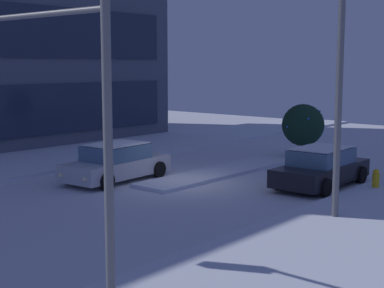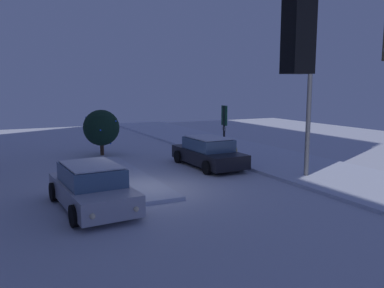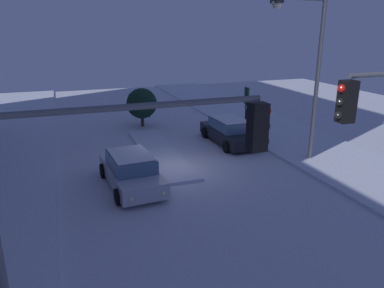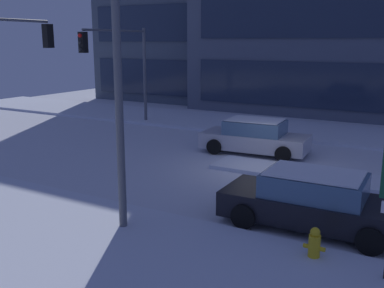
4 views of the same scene
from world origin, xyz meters
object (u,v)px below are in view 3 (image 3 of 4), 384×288
object	(u,v)px
street_lamp_arched	(306,59)
fire_hydrant	(254,131)
parking_info_sign	(246,103)
decorated_tree_median	(142,103)
car_far	(131,171)
traffic_light_corner_far_left	(124,181)
car_near	(230,132)

from	to	relation	value
street_lamp_arched	fire_hydrant	size ratio (longest dim) A/B	9.70
fire_hydrant	parking_info_sign	size ratio (longest dim) A/B	0.28
fire_hydrant	parking_info_sign	bearing A→B (deg)	-8.14
decorated_tree_median	parking_info_sign	bearing A→B (deg)	-120.27
car_far	fire_hydrant	distance (m)	9.93
traffic_light_corner_far_left	parking_info_sign	world-z (taller)	traffic_light_corner_far_left
car_far	traffic_light_corner_far_left	distance (m)	9.30
parking_info_sign	street_lamp_arched	bearing A→B (deg)	86.54
car_near	traffic_light_corner_far_left	world-z (taller)	traffic_light_corner_far_left
fire_hydrant	car_far	bearing A→B (deg)	119.44
parking_info_sign	decorated_tree_median	xyz separation A→B (m)	(3.60, 6.16, -0.26)
street_lamp_arched	decorated_tree_median	xyz separation A→B (m)	(9.90, 5.87, -3.57)
fire_hydrant	parking_info_sign	world-z (taller)	parking_info_sign
car_far	parking_info_sign	world-z (taller)	parking_info_sign
car_far	street_lamp_arched	xyz separation A→B (m)	(0.09, -8.57, 4.48)
car_near	car_far	size ratio (longest dim) A/B	1.01
car_near	street_lamp_arched	distance (m)	6.43
fire_hydrant	decorated_tree_median	xyz separation A→B (m)	(5.11, 5.95, 1.22)
decorated_tree_median	fire_hydrant	bearing A→B (deg)	-130.65
traffic_light_corner_far_left	street_lamp_arched	bearing A→B (deg)	40.33
traffic_light_corner_far_left	fire_hydrant	distance (m)	17.29
traffic_light_corner_far_left	fire_hydrant	size ratio (longest dim) A/B	6.70
street_lamp_arched	fire_hydrant	bearing A→B (deg)	-96.88
decorated_tree_median	traffic_light_corner_far_left	bearing A→B (deg)	166.87
decorated_tree_median	street_lamp_arched	bearing A→B (deg)	-149.32
car_near	fire_hydrant	bearing A→B (deg)	-75.18
fire_hydrant	traffic_light_corner_far_left	bearing A→B (deg)	142.62
car_near	car_far	world-z (taller)	same
car_near	decorated_tree_median	xyz separation A→B (m)	(5.66, 4.03, 0.90)
street_lamp_arched	decorated_tree_median	size ratio (longest dim) A/B	3.00
car_near	parking_info_sign	bearing A→B (deg)	-47.27
parking_info_sign	decorated_tree_median	size ratio (longest dim) A/B	1.10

